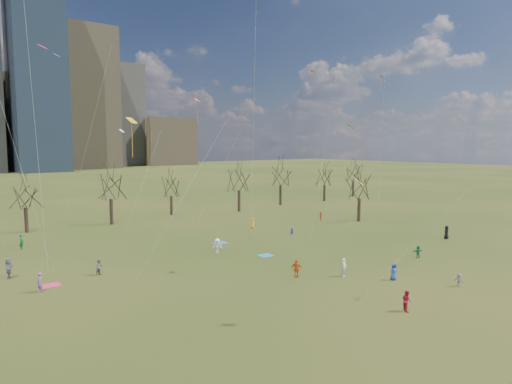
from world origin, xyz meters
TOP-DOWN VIEW (x-y plane):
  - ground at (0.00, 0.00)m, footprint 500.00×500.00m
  - bare_tree_row at (-0.09, 37.22)m, footprint 113.04×29.80m
  - blanket_teal at (-0.62, 9.42)m, footprint 1.60×1.50m
  - blanket_navy at (-1.01, 18.10)m, footprint 1.60×1.50m
  - blanket_crimson at (-22.73, 12.72)m, footprint 1.60×1.50m
  - person_0 at (2.90, -5.11)m, footprint 0.85×0.63m
  - person_1 at (0.12, -1.53)m, footprint 0.77×0.71m
  - person_2 at (-3.07, -10.50)m, footprint 0.92×0.98m
  - person_3 at (5.85, -9.84)m, footprint 0.57×0.84m
  - person_4 at (-3.77, 0.93)m, footprint 1.02×1.07m
  - person_5 at (12.05, -1.78)m, footprint 1.37×0.82m
  - person_6 at (24.19, 1.73)m, footprint 1.03×0.93m
  - person_7 at (-23.93, 11.28)m, footprint 0.47×0.66m
  - person_8 at (9.51, 16.10)m, footprint 0.55×0.61m
  - person_9 at (-4.27, 13.82)m, footprint 1.28×1.07m
  - person_10 at (21.73, 22.46)m, footprint 0.90×0.77m
  - person_11 at (-25.21, 17.43)m, footprint 1.20×1.87m
  - person_12 at (8.66, 23.90)m, footprint 0.68×0.84m
  - person_13 at (-21.81, 29.81)m, footprint 0.56×0.75m
  - person_14 at (-18.15, 13.23)m, footprint 0.94×0.85m
  - kites_airborne at (0.38, 11.22)m, footprint 64.01×46.81m

SIDE VIEW (x-z plane):
  - ground at x=0.00m, z-range 0.00..0.00m
  - blanket_teal at x=-0.62m, z-range 0.00..0.03m
  - blanket_navy at x=-1.01m, z-range 0.00..0.03m
  - blanket_crimson at x=-22.73m, z-range 0.00..0.03m
  - person_8 at x=9.51m, z-range 0.00..1.02m
  - person_3 at x=5.85m, z-range 0.00..1.21m
  - person_5 at x=12.05m, z-range 0.00..1.41m
  - person_10 at x=21.73m, z-range 0.00..1.45m
  - person_12 at x=8.66m, z-range 0.00..1.47m
  - person_14 at x=-18.15m, z-range 0.00..1.57m
  - person_0 at x=2.90m, z-range 0.00..1.59m
  - person_2 at x=-3.07m, z-range 0.00..1.61m
  - person_7 at x=-23.93m, z-range 0.00..1.71m
  - person_9 at x=-4.27m, z-range 0.00..1.72m
  - person_1 at x=0.12m, z-range 0.00..1.77m
  - person_6 at x=24.19m, z-range 0.00..1.77m
  - person_4 at x=-3.77m, z-range 0.00..1.78m
  - person_13 at x=-21.81m, z-range 0.00..1.87m
  - person_11 at x=-25.21m, z-range 0.00..1.93m
  - bare_tree_row at x=-0.09m, z-range 1.37..10.87m
  - kites_airborne at x=0.38m, z-range -2.98..29.74m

